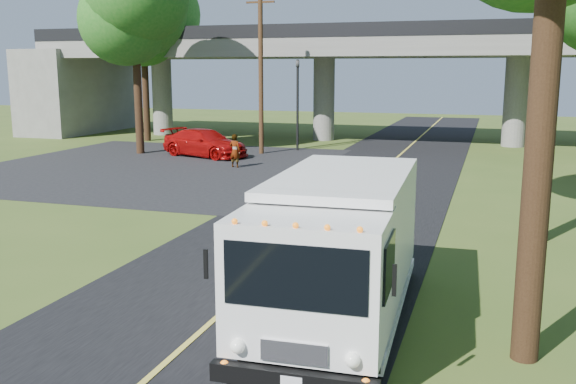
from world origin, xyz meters
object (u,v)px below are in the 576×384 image
at_px(utility_pole, 261,70).
at_px(red_sedan, 205,143).
at_px(tree_left_lot, 136,8).
at_px(pedestrian, 235,151).
at_px(tree_left_far, 144,25).
at_px(step_van, 338,245).
at_px(traffic_signal, 298,95).

height_order(utility_pole, red_sedan, utility_pole).
relative_size(utility_pole, tree_left_lot, 0.86).
height_order(utility_pole, pedestrian, utility_pole).
xyz_separation_m(utility_pole, tree_left_far, (-9.29, 3.84, 2.86)).
bearing_deg(tree_left_far, step_van, -54.09).
bearing_deg(step_van, red_sedan, 118.60).
bearing_deg(pedestrian, tree_left_lot, -12.59).
bearing_deg(red_sedan, tree_left_far, 67.40).
bearing_deg(traffic_signal, tree_left_lot, -151.89).
height_order(tree_left_far, step_van, tree_left_far).
bearing_deg(tree_left_lot, traffic_signal, 28.11).
bearing_deg(tree_left_far, pedestrian, -42.60).
distance_m(traffic_signal, red_sedan, 6.20).
height_order(step_van, pedestrian, step_van).
bearing_deg(red_sedan, step_van, -130.78).
distance_m(traffic_signal, pedestrian, 7.67).
xyz_separation_m(utility_pole, tree_left_lot, (-6.29, -2.16, 3.31)).
distance_m(traffic_signal, step_van, 25.79).
bearing_deg(tree_left_far, red_sedan, -40.88).
distance_m(tree_left_lot, pedestrian, 10.33).
distance_m(tree_left_lot, tree_left_far, 6.72).
distance_m(traffic_signal, tree_left_far, 11.75).
bearing_deg(utility_pole, traffic_signal, 53.13).
xyz_separation_m(traffic_signal, step_van, (8.20, -24.39, -1.71)).
relative_size(tree_left_lot, red_sedan, 2.06).
distance_m(utility_pole, tree_left_lot, 7.43).
bearing_deg(step_van, tree_left_lot, 125.99).
distance_m(tree_left_lot, red_sedan, 8.11).
bearing_deg(red_sedan, pedestrian, -117.81).
xyz_separation_m(tree_left_lot, red_sedan, (3.80, 0.12, -7.16)).
bearing_deg(step_van, traffic_signal, 106.23).
bearing_deg(pedestrian, tree_left_far, -31.10).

